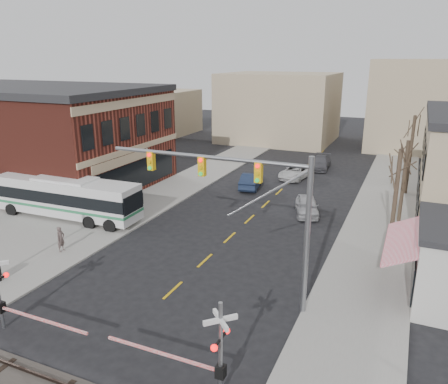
# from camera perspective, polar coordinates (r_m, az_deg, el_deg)

# --- Properties ---
(ground) EXTENTS (160.00, 160.00, 0.00)m
(ground) POSITION_cam_1_polar(r_m,az_deg,el_deg) (23.24, -9.25, -14.82)
(ground) COLOR black
(ground) RESTS_ON ground
(sidewalk_west) EXTENTS (5.00, 60.00, 0.12)m
(sidewalk_west) POSITION_cam_1_polar(r_m,az_deg,el_deg) (43.52, -5.63, 0.87)
(sidewalk_west) COLOR gray
(sidewalk_west) RESTS_ON ground
(sidewalk_east) EXTENTS (5.00, 60.00, 0.12)m
(sidewalk_east) POSITION_cam_1_polar(r_m,az_deg,el_deg) (38.35, 20.04, -2.39)
(sidewalk_east) COLOR gray
(sidewalk_east) RESTS_ON ground
(brick_building) EXTENTS (30.40, 15.40, 9.60)m
(brick_building) POSITION_cam_1_polar(r_m,az_deg,el_deg) (50.52, -25.88, 7.04)
(brick_building) COLOR maroon
(brick_building) RESTS_ON ground
(tree_east_a) EXTENTS (0.28, 0.28, 6.75)m
(tree_east_a) POSITION_cam_1_polar(r_m,az_deg,el_deg) (29.66, 21.42, -1.17)
(tree_east_a) COLOR #382B21
(tree_east_a) RESTS_ON sidewalk_east
(tree_east_b) EXTENTS (0.28, 0.28, 6.30)m
(tree_east_b) POSITION_cam_1_polar(r_m,az_deg,el_deg) (35.49, 22.39, 1.24)
(tree_east_b) COLOR #382B21
(tree_east_b) RESTS_ON sidewalk_east
(tree_east_c) EXTENTS (0.28, 0.28, 7.20)m
(tree_east_c) POSITION_cam_1_polar(r_m,az_deg,el_deg) (43.18, 23.14, 4.44)
(tree_east_c) COLOR #382B21
(tree_east_c) RESTS_ON sidewalk_east
(transit_bus) EXTENTS (12.34, 3.08, 3.16)m
(transit_bus) POSITION_cam_1_polar(r_m,az_deg,el_deg) (36.33, -19.85, -0.57)
(transit_bus) COLOR silver
(transit_bus) RESTS_ON ground
(traffic_signal_mast) EXTENTS (10.85, 0.30, 8.00)m
(traffic_signal_mast) POSITION_cam_1_polar(r_m,az_deg,el_deg) (21.31, 3.35, -0.46)
(traffic_signal_mast) COLOR gray
(traffic_signal_mast) RESTS_ON ground
(rr_crossing_west) EXTENTS (5.60, 1.36, 4.00)m
(rr_crossing_west) POSITION_cam_1_polar(r_m,az_deg,el_deg) (22.75, -26.75, -11.64)
(rr_crossing_west) COLOR gray
(rr_crossing_west) RESTS_ON ground
(rr_crossing_east) EXTENTS (5.60, 1.36, 4.00)m
(rr_crossing_east) POSITION_cam_1_polar(r_m,az_deg,el_deg) (17.09, -1.83, -19.75)
(rr_crossing_east) COLOR gray
(rr_crossing_east) RESTS_ON ground
(car_a) EXTENTS (2.94, 4.60, 1.46)m
(car_a) POSITION_cam_1_polar(r_m,az_deg,el_deg) (35.98, 10.78, -1.77)
(car_a) COLOR #A4A4A9
(car_a) RESTS_ON ground
(car_b) EXTENTS (2.36, 4.82, 1.52)m
(car_b) POSITION_cam_1_polar(r_m,az_deg,el_deg) (42.55, 3.56, 1.52)
(car_b) COLOR #17223B
(car_b) RESTS_ON ground
(car_c) EXTENTS (3.03, 5.26, 1.38)m
(car_c) POSITION_cam_1_polar(r_m,az_deg,el_deg) (46.51, 9.35, 2.60)
(car_c) COLOR silver
(car_c) RESTS_ON ground
(car_d) EXTENTS (2.29, 5.04, 1.43)m
(car_d) POSITION_cam_1_polar(r_m,az_deg,el_deg) (51.12, 12.47, 3.77)
(car_d) COLOR #46464C
(car_d) RESTS_ON ground
(pedestrian_near) EXTENTS (0.42, 0.62, 1.69)m
(pedestrian_near) POSITION_cam_1_polar(r_m,az_deg,el_deg) (30.34, -20.55, -5.77)
(pedestrian_near) COLOR #5A4A48
(pedestrian_near) RESTS_ON sidewalk_west
(pedestrian_far) EXTENTS (0.92, 0.93, 1.52)m
(pedestrian_far) POSITION_cam_1_polar(r_m,az_deg,el_deg) (34.26, -17.42, -2.99)
(pedestrian_far) COLOR #2E3752
(pedestrian_far) RESTS_ON sidewalk_west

